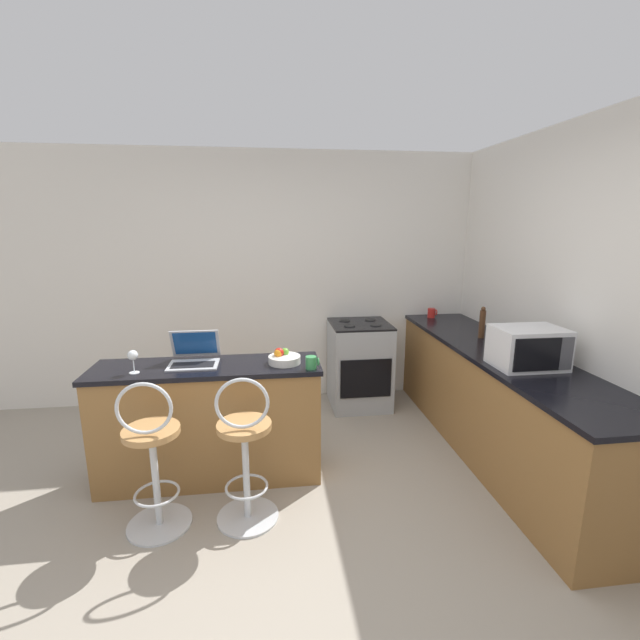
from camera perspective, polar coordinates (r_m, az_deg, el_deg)
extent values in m
plane|color=gray|center=(2.89, -2.05, -27.83)|extent=(20.00, 20.00, 0.00)
cube|color=silver|center=(4.55, -4.91, 5.41)|extent=(12.00, 0.06, 2.60)
cube|color=olive|center=(3.36, -14.39, -13.31)|extent=(1.60, 0.45, 0.85)
cube|color=black|center=(3.19, -14.83, -6.16)|extent=(1.63, 0.48, 0.03)
cube|color=olive|center=(3.88, 22.35, -10.24)|extent=(0.63, 2.79, 0.85)
cube|color=black|center=(3.74, 22.92, -3.98)|extent=(0.66, 2.82, 0.03)
cylinder|color=silver|center=(3.19, -20.56, -24.09)|extent=(0.40, 0.40, 0.02)
cylinder|color=silver|center=(3.01, -21.06, -19.23)|extent=(0.04, 0.04, 0.63)
torus|color=silver|center=(3.06, -20.91, -20.78)|extent=(0.28, 0.28, 0.02)
cylinder|color=#B7844C|center=(2.86, -21.59, -13.66)|extent=(0.34, 0.34, 0.04)
torus|color=silver|center=(2.70, -22.41, -10.88)|extent=(0.32, 0.02, 0.32)
cylinder|color=silver|center=(3.11, -9.58, -24.41)|extent=(0.40, 0.40, 0.02)
cylinder|color=silver|center=(2.93, -9.82, -19.45)|extent=(0.04, 0.04, 0.63)
torus|color=silver|center=(2.99, -9.75, -21.04)|extent=(0.28, 0.28, 0.02)
cylinder|color=#B7844C|center=(2.77, -10.08, -13.75)|extent=(0.34, 0.34, 0.04)
torus|color=silver|center=(2.61, -10.34, -10.91)|extent=(0.32, 0.02, 0.32)
cube|color=#B7BABF|center=(3.21, -16.52, -5.74)|extent=(0.35, 0.25, 0.01)
cube|color=black|center=(3.19, -16.58, -5.74)|extent=(0.30, 0.14, 0.00)
cube|color=#B7BABF|center=(3.31, -16.28, -3.00)|extent=(0.35, 0.10, 0.22)
cube|color=#19478C|center=(3.30, -16.30, -2.99)|extent=(0.31, 0.08, 0.18)
cube|color=silver|center=(3.35, 25.98, -3.30)|extent=(0.47, 0.33, 0.28)
cube|color=black|center=(3.19, 27.00, -4.16)|extent=(0.33, 0.01, 0.23)
cube|color=#4C4C51|center=(3.32, 30.00, -3.90)|extent=(0.09, 0.01, 0.23)
cube|color=#9EA3A8|center=(4.50, 5.25, -6.02)|extent=(0.60, 0.60, 0.86)
cube|color=black|center=(4.23, 6.14, -7.78)|extent=(0.51, 0.01, 0.39)
cube|color=black|center=(4.38, 5.37, -0.54)|extent=(0.60, 0.60, 0.02)
cylinder|color=black|center=(4.24, 3.96, -0.78)|extent=(0.11, 0.11, 0.01)
cylinder|color=black|center=(4.30, 7.47, -0.67)|extent=(0.11, 0.11, 0.01)
cylinder|color=black|center=(4.47, 3.36, -0.07)|extent=(0.11, 0.11, 0.01)
cylinder|color=black|center=(4.52, 6.70, 0.03)|extent=(0.11, 0.11, 0.01)
cylinder|color=red|center=(4.76, 14.62, 0.91)|extent=(0.08, 0.08, 0.10)
torus|color=red|center=(4.78, 15.19, 0.99)|extent=(0.01, 0.06, 0.06)
cylinder|color=silver|center=(3.13, -4.76, -5.28)|extent=(0.23, 0.23, 0.05)
sphere|color=red|center=(3.13, -5.49, -4.35)|extent=(0.07, 0.07, 0.07)
sphere|color=orange|center=(3.13, -5.58, -4.43)|extent=(0.06, 0.06, 0.06)
sphere|color=#66B233|center=(3.16, -4.68, -4.25)|extent=(0.06, 0.06, 0.06)
cylinder|color=#4C2D19|center=(4.05, 20.80, -0.53)|extent=(0.05, 0.05, 0.25)
sphere|color=#4C2D19|center=(4.02, 20.95, 1.40)|extent=(0.04, 0.04, 0.04)
cylinder|color=#2D51AD|center=(3.94, 22.00, -2.07)|extent=(0.07, 0.07, 0.10)
torus|color=#2D51AD|center=(3.97, 22.63, -1.97)|extent=(0.01, 0.06, 0.06)
cylinder|color=silver|center=(3.19, -23.50, -6.46)|extent=(0.07, 0.07, 0.00)
cylinder|color=silver|center=(3.18, -23.58, -5.63)|extent=(0.01, 0.01, 0.09)
sphere|color=silver|center=(3.16, -23.70, -4.33)|extent=(0.07, 0.07, 0.07)
cylinder|color=#338447|center=(3.00, -1.20, -5.70)|extent=(0.08, 0.08, 0.09)
torus|color=#338447|center=(3.01, -0.24, -5.58)|extent=(0.01, 0.06, 0.06)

